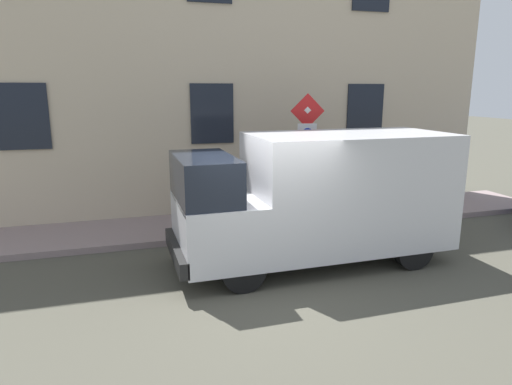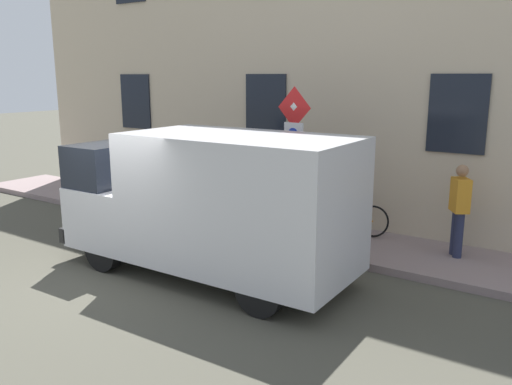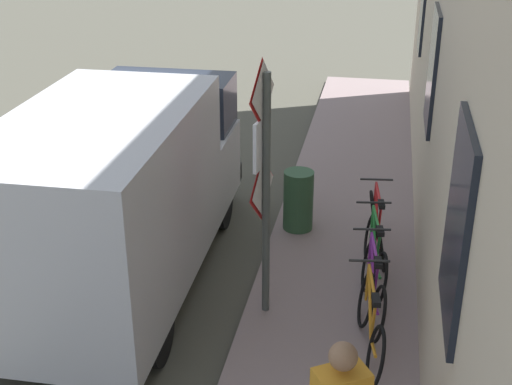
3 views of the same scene
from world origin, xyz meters
name	(u,v)px [view 2 (image 2 of 3)]	position (x,y,z in m)	size (l,w,h in m)	color
ground_plane	(128,273)	(0.00, 0.00, 0.00)	(80.00, 80.00, 0.00)	#4A483D
sidewalk_slab	(242,224)	(3.49, 0.00, 0.07)	(2.06, 17.85, 0.14)	gray
building_facade	(274,40)	(4.87, 0.00, 4.23)	(0.75, 15.85, 8.47)	#C6B396
sign_post_stacked	(294,150)	(2.66, -1.83, 2.04)	(0.18, 0.56, 2.97)	#474C47
delivery_van	(211,201)	(0.76, -1.31, 1.33)	(2.07, 5.36, 2.50)	silver
bicycle_orange	(348,216)	(3.97, -2.43, 0.51)	(0.49, 1.72, 0.89)	black
bicycle_purple	(316,211)	(3.97, -1.66, 0.51)	(0.49, 1.71, 0.89)	black
bicycle_green	(285,206)	(3.97, -0.89, 0.51)	(0.49, 1.71, 0.89)	black
bicycle_red	(257,202)	(3.97, -0.11, 0.51)	(0.46, 1.72, 0.89)	black
pedestrian	(459,207)	(3.78, -4.69, 1.07)	(0.48, 0.43, 1.72)	#262B47
litter_bin	(210,206)	(2.81, 0.36, 0.59)	(0.44, 0.44, 0.90)	#2D5133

